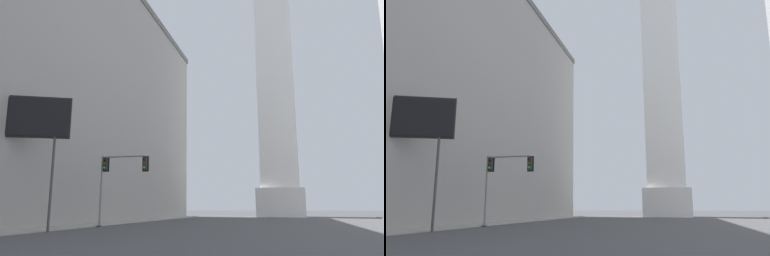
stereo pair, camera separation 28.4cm
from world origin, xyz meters
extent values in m
cube|color=gray|center=(-16.87, 23.57, 0.07)|extent=(5.00, 78.57, 0.15)
cube|color=gray|center=(-31.17, 34.88, 14.60)|extent=(29.03, 58.52, 29.20)
cube|color=silver|center=(0.00, 65.47, 2.40)|extent=(7.99, 7.99, 4.80)
cube|color=white|center=(0.00, 65.47, 32.18)|extent=(6.39, 6.39, 54.76)
cylinder|color=slate|center=(-14.13, 27.42, 3.02)|extent=(0.18, 0.18, 6.03)
cylinder|color=#262626|center=(-14.13, 27.42, 0.05)|extent=(0.40, 0.40, 0.10)
cube|color=black|center=(-13.84, 27.42, 5.33)|extent=(0.34, 0.34, 1.10)
cube|color=black|center=(-13.84, 27.60, 5.33)|extent=(0.58, 0.03, 1.32)
sphere|color=#410907|center=(-13.84, 27.23, 5.67)|extent=(0.22, 0.22, 0.22)
sphere|color=#483506|center=(-13.84, 27.23, 5.33)|extent=(0.22, 0.22, 0.22)
sphere|color=green|center=(-13.84, 27.23, 4.99)|extent=(0.22, 0.22, 0.22)
cylinder|color=slate|center=(-12.13, 27.42, 5.93)|extent=(3.99, 0.14, 0.14)
sphere|color=slate|center=(-14.13, 27.42, 5.93)|extent=(0.18, 0.18, 0.18)
cube|color=black|center=(-10.14, 27.42, 5.26)|extent=(0.34, 0.34, 1.10)
cube|color=black|center=(-10.13, 27.60, 5.26)|extent=(0.58, 0.03, 1.32)
sphere|color=#410907|center=(-10.14, 27.23, 5.60)|extent=(0.22, 0.22, 0.22)
sphere|color=#483506|center=(-10.14, 27.23, 5.26)|extent=(0.22, 0.22, 0.22)
sphere|color=green|center=(-10.14, 27.23, 4.92)|extent=(0.22, 0.22, 0.22)
cylinder|color=#3F3F42|center=(-13.79, 19.85, 3.19)|extent=(0.18, 0.18, 6.38)
cube|color=black|center=(-15.63, 18.99, 7.73)|extent=(5.35, 2.69, 2.70)
cube|color=black|center=(-15.63, 18.99, 7.73)|extent=(5.52, 2.69, 2.94)
camera|label=1|loc=(1.82, -2.30, 1.61)|focal=35.00mm
camera|label=2|loc=(2.10, -2.22, 1.61)|focal=35.00mm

